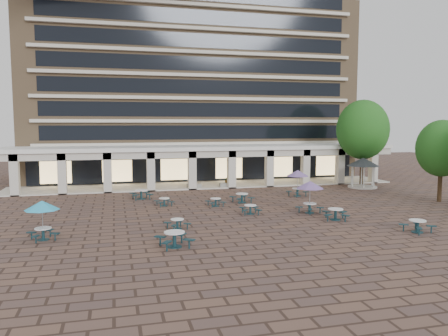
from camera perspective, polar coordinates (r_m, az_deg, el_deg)
The scene contains 20 objects.
ground at distance 33.99m, azimuth 3.01°, elevation -5.70°, with size 120.00×120.00×0.00m, color brown.
apartment_building at distance 58.43m, azimuth -4.45°, elevation 11.48°, with size 40.00×15.50×25.20m.
retail_arcade at distance 47.80m, azimuth -2.21°, elevation 1.25°, with size 42.00×6.60×4.40m.
picnic_table_0 at distance 28.53m, azimuth -6.12°, elevation -7.15°, with size 1.74×1.74×0.65m.
picnic_table_1 at distance 24.41m, azimuth -6.49°, elevation -9.06°, with size 2.16×2.16×0.86m.
picnic_table_2 at distance 31.93m, azimuth 14.36°, elevation -5.74°, with size 2.18×2.18×0.80m.
picnic_table_3 at distance 30.01m, azimuth 23.95°, elevation -6.82°, with size 2.01×2.01×0.78m.
picnic_table_4 at distance 27.50m, azimuth -22.68°, elevation -4.71°, with size 2.00×2.00×2.31m.
picnic_table_5 at distance 32.99m, azimuth 3.46°, elevation -5.32°, with size 1.67×1.67×0.70m.
picnic_table_6 at distance 33.67m, azimuth 11.17°, elevation -2.33°, with size 2.11×2.11×2.44m.
picnic_table_8 at distance 40.10m, azimuth -10.75°, elevation -3.30°, with size 2.10×2.10×0.85m.
picnic_table_9 at distance 36.07m, azimuth -1.10°, elevation -4.38°, with size 1.62×1.62×0.66m.
picnic_table_11 at distance 41.36m, azimuth 9.60°, elevation -0.80°, with size 2.12×2.12×2.45m.
picnic_table_12 at distance 36.53m, azimuth -7.81°, elevation -4.31°, with size 1.67×1.67×0.66m.
picnic_table_13 at distance 37.71m, azimuth 2.36°, elevation -3.82°, with size 2.02×2.02×0.80m.
gazebo at distance 48.61m, azimuth 17.70°, elevation 0.34°, with size 3.41×3.41×3.17m.
tree_east_a at distance 42.12m, azimuth 26.55°, elevation 2.30°, with size 4.28×4.28×7.13m.
tree_east_c at distance 50.11m, azimuth 17.67°, elevation 4.80°, with size 5.64×5.64×9.40m.
planter_left at distance 45.87m, azimuth -3.92°, elevation -2.10°, with size 1.50×0.68×1.24m.
planter_right at distance 46.63m, azimuth 0.36°, elevation -2.03°, with size 1.50×0.63×1.16m.
Camera 1 is at (-9.84, -31.83, 6.73)m, focal length 35.00 mm.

